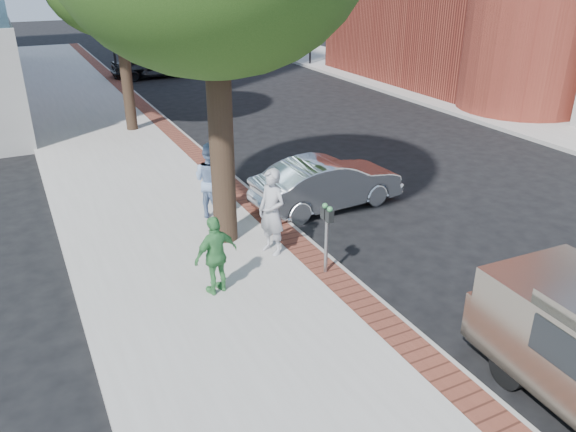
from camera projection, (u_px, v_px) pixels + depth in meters
ground at (287, 276)px, 11.46m from camera, size 120.00×120.00×0.00m
sidewalk at (129, 167)px, 17.33m from camera, size 5.00×60.00×0.15m
brick_strip at (197, 154)px, 18.19m from camera, size 0.60×60.00×0.01m
curb at (207, 155)px, 18.37m from camera, size 0.10×60.00×0.15m
sidewalk_far at (509, 111)px, 23.84m from camera, size 5.00×60.00×0.15m
signal_near at (112, 38)px, 28.81m from camera, size 0.70×0.15×3.80m
signal_far at (310, 27)px, 33.52m from camera, size 0.70×0.15×3.80m
parking_meter at (327, 225)px, 10.87m from camera, size 0.12×0.32×1.47m
person_gray at (272, 212)px, 11.71m from camera, size 0.65×0.79×1.88m
person_officer at (211, 180)px, 13.42m from camera, size 1.09×1.15×1.86m
person_green at (216, 255)px, 10.33m from camera, size 0.97×0.59×1.55m
sedan_silver at (328, 183)px, 14.44m from camera, size 4.05×1.62×1.31m
bg_car at (150, 65)px, 30.64m from camera, size 4.16×1.76×1.40m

